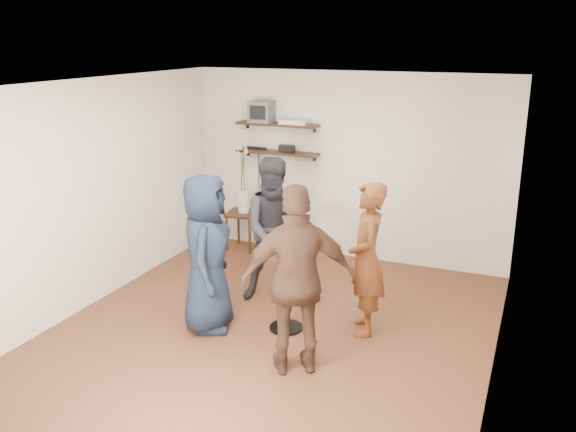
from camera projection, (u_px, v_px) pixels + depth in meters
The scene contains 18 objects.
room at pixel (273, 214), 6.21m from camera, with size 4.58×5.08×2.68m.
shelf_upper at pixel (277, 124), 8.53m from camera, with size 1.20×0.25×0.04m, color black.
shelf_lower at pixel (277, 152), 8.64m from camera, with size 1.20×0.25×0.04m, color black.
crt_monitor at pixel (262, 111), 8.57m from camera, with size 0.32×0.30×0.30m, color #59595B.
dvd_deck at pixel (295, 122), 8.41m from camera, with size 0.40×0.24×0.06m, color silver.
radio at pixel (287, 148), 8.57m from camera, with size 0.22×0.10×0.10m, color black.
power_strip at pixel (257, 148), 8.81m from camera, with size 0.30×0.05×0.03m, color black.
side_table at pixel (244, 218), 8.94m from camera, with size 0.53×0.53×0.56m.
vase_lilies at pixel (243, 190), 8.82m from camera, with size 0.20×0.21×1.07m.
drinks_table at pixel (286, 281), 6.43m from camera, with size 0.47×0.47×0.87m.
wine_glass_fl at pixel (277, 241), 6.29m from camera, with size 0.07×0.07×0.21m.
wine_glass_fr at pixel (291, 243), 6.25m from camera, with size 0.06×0.06×0.19m.
wine_glass_bl at pixel (286, 238), 6.37m from camera, with size 0.07×0.07×0.22m.
wine_glass_br at pixel (288, 240), 6.31m from camera, with size 0.07×0.07×0.21m.
person_plaid at pixel (367, 259), 6.32m from camera, with size 0.60×0.39×1.64m, color red.
person_dark at pixel (277, 230), 7.14m from camera, with size 0.84×0.65×1.72m, color black.
person_navy at pixel (207, 253), 6.39m from camera, with size 0.83×0.54×1.70m, color #151E30.
person_brown at pixel (298, 281), 5.54m from camera, with size 1.06×0.44×1.81m, color #42291C.
Camera 1 is at (2.46, -5.43, 3.05)m, focal length 38.00 mm.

